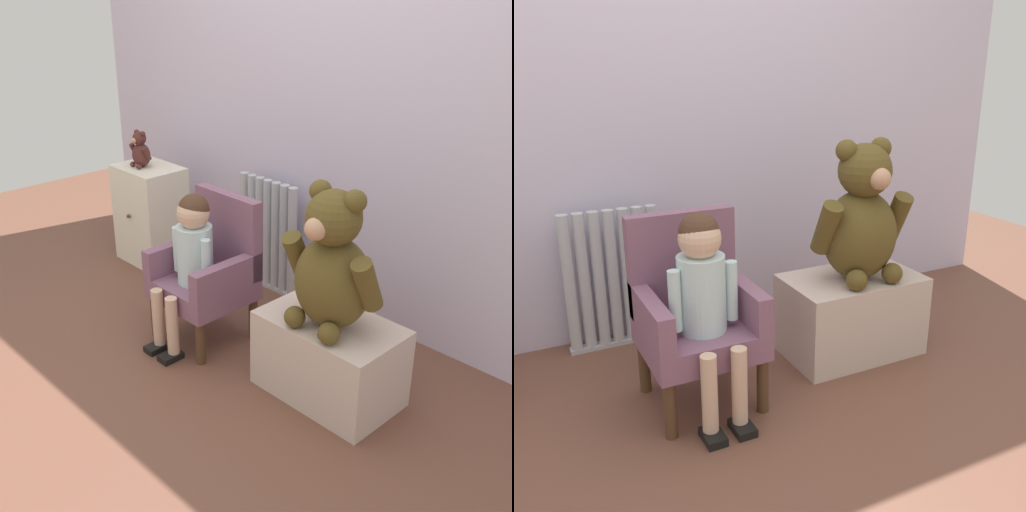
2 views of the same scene
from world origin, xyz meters
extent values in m
plane|color=brown|center=(0.00, 0.00, 0.00)|extent=(6.00, 6.00, 0.00)
cube|color=silver|center=(0.00, 1.12, 1.20)|extent=(3.80, 0.05, 2.40)
cylinder|color=#B6BAC1|center=(-0.51, 0.99, 0.33)|extent=(0.05, 0.05, 0.61)
cylinder|color=#B6BAC1|center=(-0.45, 0.99, 0.33)|extent=(0.05, 0.05, 0.61)
cylinder|color=#B6BAC1|center=(-0.38, 0.99, 0.33)|extent=(0.05, 0.05, 0.61)
cylinder|color=#B6BAC1|center=(-0.32, 0.99, 0.33)|extent=(0.05, 0.05, 0.61)
cylinder|color=#B6BAC1|center=(-0.26, 0.99, 0.33)|extent=(0.05, 0.05, 0.61)
cylinder|color=#B6BAC1|center=(-0.20, 0.99, 0.33)|extent=(0.05, 0.05, 0.61)
cylinder|color=#B6BAC1|center=(-0.14, 0.99, 0.33)|extent=(0.05, 0.05, 0.61)
cube|color=#B6BAC1|center=(-0.32, 0.99, 0.01)|extent=(0.43, 0.05, 0.02)
cube|color=#EDE7CE|center=(-1.07, 0.73, 0.30)|extent=(0.39, 0.30, 0.60)
sphere|color=#4C3823|center=(-1.07, 0.57, 0.33)|extent=(0.02, 0.02, 0.02)
cube|color=#7D526A|center=(-0.14, 0.38, 0.27)|extent=(0.41, 0.40, 0.10)
cube|color=#7D526A|center=(-0.14, 0.55, 0.51)|extent=(0.41, 0.06, 0.39)
cube|color=#7D526A|center=(-0.32, 0.38, 0.39)|extent=(0.06, 0.40, 0.14)
cube|color=#7D526A|center=(0.03, 0.38, 0.39)|extent=(0.06, 0.40, 0.14)
cylinder|color=#4C331E|center=(-0.32, 0.21, 0.11)|extent=(0.04, 0.04, 0.22)
cylinder|color=#4C331E|center=(0.03, 0.21, 0.11)|extent=(0.04, 0.04, 0.22)
cylinder|color=#4C331E|center=(-0.32, 0.55, 0.11)|extent=(0.04, 0.04, 0.22)
cylinder|color=#4C331E|center=(0.03, 0.55, 0.11)|extent=(0.04, 0.04, 0.22)
cylinder|color=silver|center=(-0.14, 0.34, 0.46)|extent=(0.17, 0.17, 0.28)
sphere|color=#D8AD8E|center=(-0.14, 0.34, 0.66)|extent=(0.15, 0.15, 0.15)
sphere|color=#472D1E|center=(-0.14, 0.34, 0.68)|extent=(0.14, 0.14, 0.14)
cylinder|color=#D8AD8E|center=(-0.20, 0.15, 0.17)|extent=(0.06, 0.06, 0.29)
cube|color=black|center=(-0.20, 0.13, 0.01)|extent=(0.07, 0.11, 0.03)
cylinder|color=#D8AD8E|center=(-0.09, 0.15, 0.17)|extent=(0.06, 0.06, 0.29)
cube|color=black|center=(-0.09, 0.13, 0.01)|extent=(0.07, 0.11, 0.03)
cylinder|color=silver|center=(-0.25, 0.32, 0.46)|extent=(0.04, 0.04, 0.22)
cylinder|color=silver|center=(-0.04, 0.32, 0.46)|extent=(0.04, 0.04, 0.22)
cube|color=beige|center=(0.59, 0.46, 0.18)|extent=(0.58, 0.36, 0.35)
ellipsoid|color=brown|center=(0.60, 0.44, 0.54)|extent=(0.32, 0.28, 0.38)
sphere|color=brown|center=(0.60, 0.43, 0.82)|extent=(0.22, 0.22, 0.22)
sphere|color=tan|center=(0.60, 0.33, 0.80)|extent=(0.09, 0.09, 0.09)
sphere|color=brown|center=(0.52, 0.44, 0.90)|extent=(0.09, 0.09, 0.09)
sphere|color=brown|center=(0.68, 0.44, 0.90)|extent=(0.09, 0.09, 0.09)
cylinder|color=brown|center=(0.42, 0.43, 0.60)|extent=(0.08, 0.17, 0.23)
cylinder|color=brown|center=(0.77, 0.43, 0.60)|extent=(0.08, 0.17, 0.23)
sphere|color=brown|center=(0.51, 0.32, 0.40)|extent=(0.09, 0.09, 0.09)
sphere|color=brown|center=(0.69, 0.32, 0.40)|extent=(0.09, 0.09, 0.09)
ellipsoid|color=#4C2421|center=(-1.09, 0.71, 0.67)|extent=(0.12, 0.10, 0.14)
sphere|color=#4C2421|center=(-1.09, 0.71, 0.77)|extent=(0.08, 0.08, 0.08)
sphere|color=tan|center=(-1.09, 0.67, 0.76)|extent=(0.03, 0.03, 0.03)
sphere|color=#4C2421|center=(-1.12, 0.71, 0.80)|extent=(0.03, 0.03, 0.03)
sphere|color=#4C2421|center=(-1.06, 0.71, 0.80)|extent=(0.03, 0.03, 0.03)
cylinder|color=#4C2421|center=(-1.16, 0.71, 0.69)|extent=(0.03, 0.06, 0.09)
cylinder|color=#4C2421|center=(-1.03, 0.71, 0.69)|extent=(0.03, 0.06, 0.09)
sphere|color=#4C2421|center=(-1.13, 0.67, 0.62)|extent=(0.03, 0.03, 0.03)
sphere|color=#4C2421|center=(-1.06, 0.67, 0.62)|extent=(0.03, 0.03, 0.03)
camera|label=1|loc=(2.02, -1.33, 1.67)|focal=45.00mm
camera|label=2|loc=(-0.77, -1.42, 1.22)|focal=40.00mm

